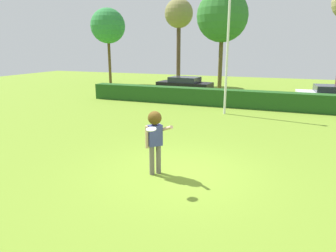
# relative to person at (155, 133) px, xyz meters

# --- Properties ---
(ground_plane) EXTENTS (60.00, 60.00, 0.00)m
(ground_plane) POSITION_rel_person_xyz_m (0.57, 0.27, -1.18)
(ground_plane) COLOR olive
(person) EXTENTS (0.83, 0.49, 1.81)m
(person) POSITION_rel_person_xyz_m (0.00, 0.00, 0.00)
(person) COLOR #69615B
(person) RESTS_ON ground
(frisbee) EXTENTS (0.25, 0.25, 0.06)m
(frisbee) POSITION_rel_person_xyz_m (0.26, -0.83, 0.36)
(frisbee) COLOR white
(lamppost) EXTENTS (0.24, 0.24, 6.54)m
(lamppost) POSITION_rel_person_xyz_m (0.31, 8.65, 2.41)
(lamppost) COLOR silver
(lamppost) RESTS_ON ground
(hedge_row) EXTENTS (19.04, 0.90, 1.02)m
(hedge_row) POSITION_rel_person_xyz_m (0.57, 10.76, -0.68)
(hedge_row) COLOR #204F1A
(hedge_row) RESTS_ON ground
(parked_car_black) EXTENTS (4.35, 2.15, 1.25)m
(parked_car_black) POSITION_rel_person_xyz_m (-4.06, 15.13, -0.50)
(parked_car_black) COLOR black
(parked_car_black) RESTS_ON ground
(parked_car_white) EXTENTS (4.33, 2.11, 1.25)m
(parked_car_white) POSITION_rel_person_xyz_m (6.04, 13.19, -0.50)
(parked_car_white) COLOR white
(parked_car_white) RESTS_ON ground
(birch_tree) EXTENTS (2.56, 2.56, 7.71)m
(birch_tree) POSITION_rel_person_xyz_m (-6.28, 20.03, 5.09)
(birch_tree) COLOR brown
(birch_tree) RESTS_ON ground
(willow_tree) EXTENTS (4.03, 4.03, 7.86)m
(willow_tree) POSITION_rel_person_xyz_m (-1.83, 17.65, 4.64)
(willow_tree) COLOR brown
(willow_tree) RESTS_ON ground
(oak_tree) EXTENTS (3.22, 3.22, 7.02)m
(oak_tree) POSITION_rel_person_xyz_m (-12.74, 18.42, 4.20)
(oak_tree) COLOR brown
(oak_tree) RESTS_ON ground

